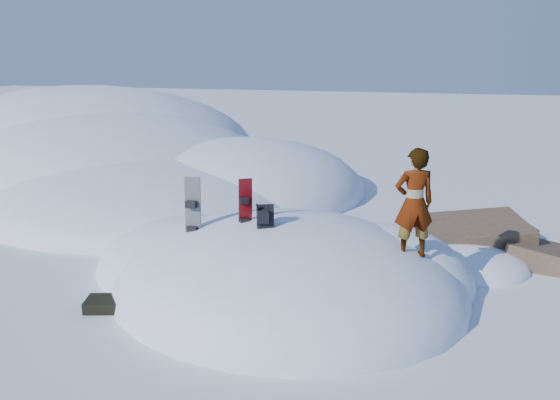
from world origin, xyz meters
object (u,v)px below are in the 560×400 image
(snowboard_dark, at_px, (193,220))
(backpack, at_px, (265,216))
(snowboard_red, at_px, (245,213))
(person, at_px, (414,203))

(snowboard_dark, relative_size, backpack, 3.26)
(snowboard_dark, bearing_deg, backpack, -1.79)
(snowboard_red, xyz_separation_m, snowboard_dark, (-0.98, -0.24, -0.15))
(snowboard_red, distance_m, snowboard_dark, 1.02)
(snowboard_red, distance_m, person, 3.14)
(snowboard_dark, xyz_separation_m, backpack, (1.46, -0.00, 0.19))
(snowboard_red, distance_m, backpack, 0.54)
(snowboard_dark, xyz_separation_m, person, (4.10, 0.38, 0.55))
(backpack, bearing_deg, snowboard_red, 131.36)
(snowboard_dark, distance_m, backpack, 1.47)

